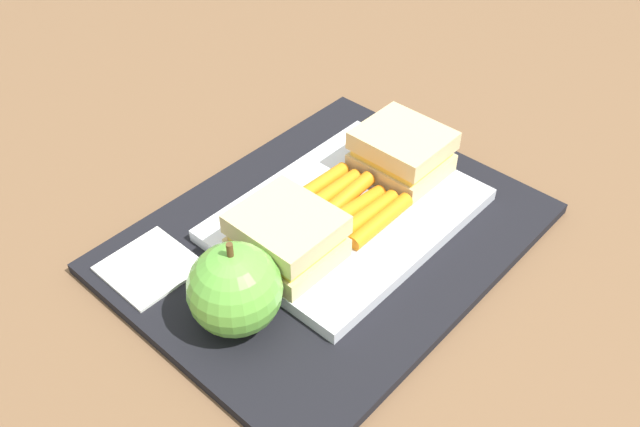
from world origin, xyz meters
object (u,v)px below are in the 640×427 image
(sandwich_half_left, at_px, (402,152))
(paper_napkin, at_px, (150,267))
(food_tray, at_px, (348,214))
(carrot_sticks_bundle, at_px, (348,204))
(sandwich_half_right, at_px, (287,236))
(apple, at_px, (235,289))

(sandwich_half_left, distance_m, paper_napkin, 0.25)
(food_tray, distance_m, carrot_sticks_bundle, 0.01)
(sandwich_half_right, bearing_deg, sandwich_half_left, 180.00)
(food_tray, bearing_deg, sandwich_half_right, 0.00)
(apple, bearing_deg, carrot_sticks_bundle, -174.83)
(apple, relative_size, paper_napkin, 1.20)
(sandwich_half_left, height_order, sandwich_half_right, same)
(food_tray, distance_m, sandwich_half_right, 0.08)
(apple, bearing_deg, food_tray, -174.74)
(sandwich_half_right, height_order, paper_napkin, sandwich_half_right)
(sandwich_half_left, distance_m, apple, 0.23)
(sandwich_half_right, relative_size, carrot_sticks_bundle, 0.92)
(sandwich_half_left, xyz_separation_m, carrot_sticks_bundle, (0.08, 0.00, -0.02))
(food_tray, relative_size, paper_napkin, 3.29)
(apple, height_order, paper_napkin, apple)
(food_tray, relative_size, sandwich_half_left, 2.88)
(apple, distance_m, paper_napkin, 0.10)
(sandwich_half_left, relative_size, carrot_sticks_bundle, 0.92)
(sandwich_half_left, height_order, paper_napkin, sandwich_half_left)
(paper_napkin, bearing_deg, food_tray, 152.24)
(sandwich_half_left, relative_size, apple, 0.95)
(sandwich_half_left, bearing_deg, apple, 3.45)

